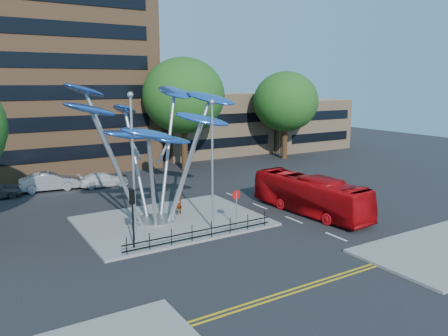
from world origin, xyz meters
TOP-DOWN VIEW (x-y plane):
  - ground at (0.00, 0.00)m, footprint 120.00×120.00m
  - traffic_island at (-1.00, 6.00)m, footprint 12.00×9.00m
  - double_yellow_near at (0.00, -6.00)m, footprint 40.00×0.12m
  - double_yellow_far at (0.00, -6.30)m, footprint 40.00×0.12m
  - brick_tower at (-6.00, 32.00)m, footprint 25.00×15.00m
  - low_building_near at (16.00, 30.00)m, footprint 15.00×8.00m
  - low_building_far at (30.00, 28.00)m, footprint 12.00×8.00m
  - tree_right at (8.00, 22.00)m, footprint 8.80×8.80m
  - tree_far at (22.00, 22.00)m, footprint 8.00×8.00m
  - leaf_sculpture at (-2.07, 6.68)m, footprint 12.72×9.54m
  - street_lamp_left at (-4.50, 3.50)m, footprint 0.36×0.36m
  - street_lamp_right at (0.50, 3.00)m, footprint 0.36×0.36m
  - traffic_light_island at (-5.00, 2.50)m, footprint 0.28×0.18m
  - no_entry_sign_island at (2.00, 2.52)m, footprint 0.60×0.10m
  - pedestrian_railing_front at (-1.00, 1.70)m, footprint 10.00×0.06m
  - red_bus at (8.50, 2.63)m, footprint 2.98×10.12m
  - pedestrian at (-0.01, 6.99)m, footprint 0.67×0.53m
  - parked_car_mid at (-6.45, 19.86)m, footprint 5.10×2.23m
  - parked_car_right at (-1.90, 18.91)m, footprint 4.58×2.14m

SIDE VIEW (x-z plane):
  - ground at x=0.00m, z-range 0.00..0.00m
  - double_yellow_near at x=0.00m, z-range 0.00..0.01m
  - double_yellow_far at x=0.00m, z-range 0.00..0.01m
  - traffic_island at x=-1.00m, z-range 0.00..0.15m
  - pedestrian_railing_front at x=-1.00m, z-range 0.05..1.05m
  - parked_car_right at x=-1.90m, z-range 0.00..1.29m
  - parked_car_mid at x=-6.45m, z-range 0.00..1.63m
  - pedestrian at x=-0.01m, z-range 0.15..1.76m
  - red_bus at x=8.50m, z-range 0.00..2.78m
  - no_entry_sign_island at x=2.00m, z-range 0.59..3.04m
  - traffic_light_island at x=-5.00m, z-range 0.90..4.33m
  - low_building_far at x=30.00m, z-range 0.00..7.00m
  - low_building_near at x=16.00m, z-range 0.00..8.00m
  - street_lamp_right at x=0.50m, z-range 0.94..9.24m
  - street_lamp_left at x=-4.50m, z-range 0.96..9.76m
  - leaf_sculpture at x=-2.07m, z-range 2.12..11.63m
  - tree_far at x=22.00m, z-range 1.70..12.51m
  - tree_right at x=8.00m, z-range 1.98..14.09m
  - brick_tower at x=-6.00m, z-range 0.00..30.00m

